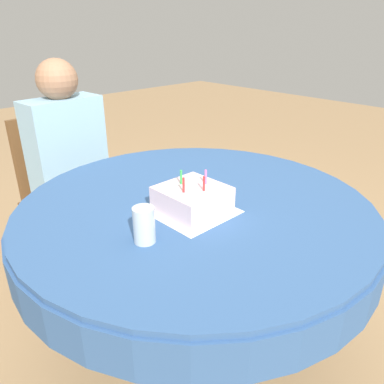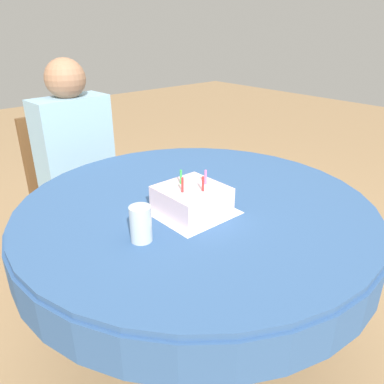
{
  "view_description": "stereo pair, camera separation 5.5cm",
  "coord_description": "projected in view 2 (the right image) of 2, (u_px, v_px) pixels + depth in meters",
  "views": [
    {
      "loc": [
        -0.87,
        -0.89,
        1.35
      ],
      "look_at": [
        -0.03,
        -0.01,
        0.8
      ],
      "focal_mm": 35.0,
      "sensor_mm": 36.0,
      "label": 1
    },
    {
      "loc": [
        -0.83,
        -0.93,
        1.35
      ],
      "look_at": [
        -0.03,
        -0.01,
        0.8
      ],
      "focal_mm": 35.0,
      "sensor_mm": 36.0,
      "label": 2
    }
  ],
  "objects": [
    {
      "name": "ground_plane",
      "position": [
        195.0,
        350.0,
        1.7
      ],
      "size": [
        12.0,
        12.0,
        0.0
      ],
      "primitive_type": "plane",
      "color": "#A37F56"
    },
    {
      "name": "dining_table",
      "position": [
        196.0,
        222.0,
        1.42
      ],
      "size": [
        1.32,
        1.32,
        0.75
      ],
      "color": "#335689",
      "rests_on": "ground_plane"
    },
    {
      "name": "chair",
      "position": [
        74.0,
        188.0,
        2.18
      ],
      "size": [
        0.48,
        0.48,
        0.89
      ],
      "rotation": [
        0.0,
        0.0,
        0.07
      ],
      "color": "brown",
      "rests_on": "ground_plane"
    },
    {
      "name": "person",
      "position": [
        77.0,
        153.0,
        2.02
      ],
      "size": [
        0.4,
        0.3,
        1.2
      ],
      "rotation": [
        0.0,
        0.0,
        0.07
      ],
      "color": "#9E7051",
      "rests_on": "ground_plane"
    },
    {
      "name": "napkin",
      "position": [
        192.0,
        211.0,
        1.32
      ],
      "size": [
        0.26,
        0.26,
        0.0
      ],
      "color": "white",
      "rests_on": "dining_table"
    },
    {
      "name": "birthday_cake",
      "position": [
        192.0,
        199.0,
        1.3
      ],
      "size": [
        0.21,
        0.21,
        0.14
      ],
      "color": "silver",
      "rests_on": "dining_table"
    },
    {
      "name": "drinking_glass",
      "position": [
        141.0,
        224.0,
        1.12
      ],
      "size": [
        0.07,
        0.07,
        0.11
      ],
      "color": "silver",
      "rests_on": "dining_table"
    }
  ]
}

